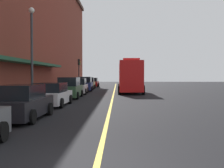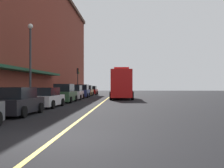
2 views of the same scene
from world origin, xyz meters
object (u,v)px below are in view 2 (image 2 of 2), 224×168
object	(u,v)px
parked_car_2	(46,98)
traffic_light_near	(78,76)
parked_car_3	(65,94)
parking_meter_2	(74,90)
parked_car_6	(87,91)
fire_truck	(122,85)
parked_car_7	(92,91)
parked_car_1	(18,102)
street_lamp_left	(30,55)
parked_car_5	(82,91)
parking_meter_1	(73,90)
parked_car_4	(74,93)

from	to	relation	value
parked_car_2	traffic_light_near	distance (m)	22.80
parked_car_3	parking_meter_2	distance (m)	13.66
parked_car_6	fire_truck	size ratio (longest dim) A/B	0.63
parking_meter_2	parked_car_2	bearing A→B (deg)	-86.00
parked_car_7	traffic_light_near	size ratio (longest dim) A/B	0.98
parking_meter_2	traffic_light_near	distance (m)	3.40
parked_car_1	parking_meter_2	world-z (taller)	parked_car_1
traffic_light_near	parked_car_7	bearing A→B (deg)	78.33
parked_car_3	traffic_light_near	size ratio (longest dim) A/B	1.13
parked_car_6	fire_truck	distance (m)	12.10
parking_meter_2	street_lamp_left	bearing A→B (deg)	-91.93
traffic_light_near	parked_car_2	bearing A→B (deg)	-86.63
parked_car_2	parked_car_5	xyz separation A→B (m)	(0.10, 17.75, 0.12)
parked_car_3	street_lamp_left	bearing A→B (deg)	152.97
parked_car_2	parked_car_1	bearing A→B (deg)	-178.12
parked_car_3	parking_meter_1	distance (m)	12.26
parked_car_6	traffic_light_near	distance (m)	3.00
parked_car_3	fire_truck	size ratio (longest dim) A/B	0.64
parked_car_4	parked_car_5	size ratio (longest dim) A/B	0.94
parked_car_1	parked_car_7	xyz separation A→B (m)	(0.06, 35.29, -0.01)
parked_car_6	street_lamp_left	xyz separation A→B (m)	(-1.96, -21.78, 3.59)
parked_car_2	parking_meter_2	world-z (taller)	parked_car_2
parked_car_7	fire_truck	size ratio (longest dim) A/B	0.55
parked_car_2	parked_car_3	distance (m)	6.38
parked_car_6	street_lamp_left	size ratio (longest dim) A/B	0.69
parked_car_2	street_lamp_left	size ratio (longest dim) A/B	0.66
traffic_light_near	parked_car_4	bearing A→B (deg)	-82.48
street_lamp_left	traffic_light_near	distance (m)	20.50
parked_car_6	street_lamp_left	bearing A→B (deg)	173.21
parked_car_1	parked_car_7	bearing A→B (deg)	1.14
parked_car_3	parked_car_4	world-z (taller)	parked_car_3
parked_car_4	parked_car_5	xyz separation A→B (m)	(0.03, 5.77, 0.05)
parked_car_1	parked_car_2	size ratio (longest dim) A/B	0.98
parked_car_1	parking_meter_1	xyz separation A→B (m)	(-1.42, 24.35, 0.30)
parked_car_7	street_lamp_left	bearing A→B (deg)	176.00
parked_car_1	parking_meter_2	xyz separation A→B (m)	(-1.42, 25.76, 0.30)
parking_meter_1	parked_car_7	bearing A→B (deg)	82.31
parked_car_2	parked_car_4	bearing A→B (deg)	1.33
parked_car_5	traffic_light_near	xyz separation A→B (m)	(-1.44, 4.88, 2.30)
parked_car_7	parking_meter_2	bearing A→B (deg)	171.54
parking_meter_2	parked_car_3	bearing A→B (deg)	-83.73
parked_car_1	parked_car_6	bearing A→B (deg)	1.35
parking_meter_1	traffic_light_near	distance (m)	4.59
parked_car_6	parking_meter_1	world-z (taller)	parked_car_6
parked_car_5	parked_car_6	xyz separation A→B (m)	(-0.14, 6.21, -0.05)
street_lamp_left	parked_car_6	bearing A→B (deg)	84.86
fire_truck	parking_meter_1	distance (m)	8.89
parked_car_6	parking_meter_1	xyz separation A→B (m)	(-1.36, -5.41, 0.25)
parked_car_6	parked_car_5	bearing A→B (deg)	179.64
parked_car_7	parking_meter_1	distance (m)	11.04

